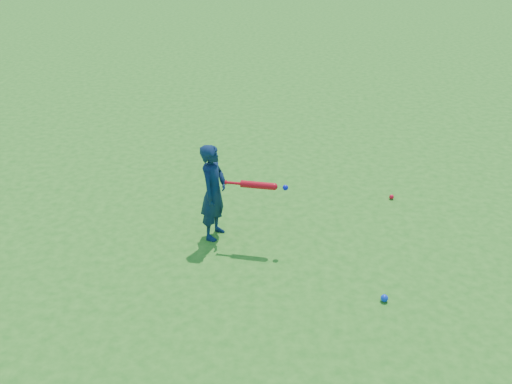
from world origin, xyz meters
TOP-DOWN VIEW (x-y plane):
  - ground at (0.00, 0.00)m, footprint 80.00×80.00m
  - child at (0.70, -0.12)m, footprint 0.40×0.49m
  - ground_ball_red at (2.98, 0.87)m, footprint 0.06×0.06m
  - ground_ball_blue at (2.52, -1.31)m, footprint 0.08×0.08m
  - bat_swing at (1.24, -0.26)m, footprint 0.71×0.17m

SIDE VIEW (x-z plane):
  - ground at x=0.00m, z-range 0.00..0.00m
  - ground_ball_red at x=2.98m, z-range 0.00..0.06m
  - ground_ball_blue at x=2.52m, z-range 0.00..0.08m
  - child at x=0.70m, z-range 0.00..1.17m
  - bat_swing at x=1.24m, z-range 0.71..0.79m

